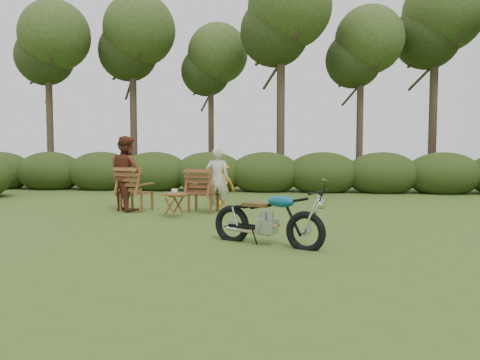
# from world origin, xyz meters

# --- Properties ---
(ground) EXTENTS (80.00, 80.00, 0.00)m
(ground) POSITION_xyz_m (0.00, 0.00, 0.00)
(ground) COLOR #37521B
(ground) RESTS_ON ground
(tree_line) EXTENTS (22.52, 11.62, 8.14)m
(tree_line) POSITION_xyz_m (0.50, 9.74, 3.81)
(tree_line) COLOR #382A1E
(tree_line) RESTS_ON ground
(motorcycle) EXTENTS (1.98, 1.42, 1.06)m
(motorcycle) POSITION_xyz_m (0.61, -0.04, 0.00)
(motorcycle) COLOR #0D84AA
(motorcycle) RESTS_ON ground
(lawn_chair_right) EXTENTS (0.82, 0.82, 1.03)m
(lawn_chair_right) POSITION_xyz_m (-1.13, 3.56, 0.00)
(lawn_chair_right) COLOR #5A2B16
(lawn_chair_right) RESTS_ON ground
(lawn_chair_left) EXTENTS (0.89, 0.89, 1.06)m
(lawn_chair_left) POSITION_xyz_m (-2.80, 3.60, 0.00)
(lawn_chair_left) COLOR brown
(lawn_chair_left) RESTS_ON ground
(side_table) EXTENTS (0.63, 0.58, 0.53)m
(side_table) POSITION_xyz_m (-1.61, 2.65, 0.26)
(side_table) COLOR #5D3017
(side_table) RESTS_ON ground
(cup) EXTENTS (0.16, 0.16, 0.11)m
(cup) POSITION_xyz_m (-1.58, 2.60, 0.58)
(cup) COLOR beige
(cup) RESTS_ON side_table
(adult_a) EXTENTS (0.59, 0.42, 1.54)m
(adult_a) POSITION_xyz_m (-0.79, 3.59, 0.00)
(adult_a) COLOR #BFBA9D
(adult_a) RESTS_ON ground
(adult_b) EXTENTS (1.12, 1.11, 1.83)m
(adult_b) POSITION_xyz_m (-3.04, 3.58, 0.00)
(adult_b) COLOR #5C291A
(adult_b) RESTS_ON ground
(child) EXTENTS (0.87, 0.79, 1.18)m
(child) POSITION_xyz_m (-0.87, 4.70, 0.00)
(child) COLOR orange
(child) RESTS_ON ground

